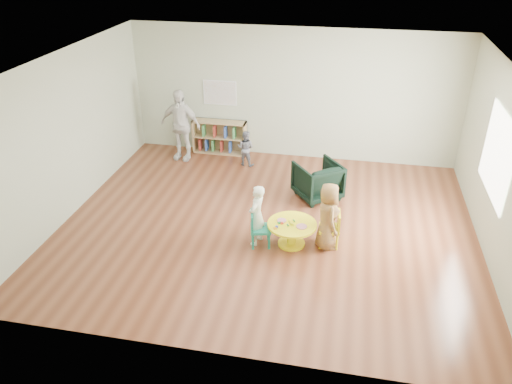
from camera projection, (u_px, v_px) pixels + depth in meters
room at (270, 122)px, 7.73m from camera, size 7.10×7.00×2.80m
activity_table at (292, 230)px, 7.99m from camera, size 0.79×0.79×0.44m
kid_chair_left at (258, 228)px, 7.96m from camera, size 0.39×0.39×0.60m
kid_chair_right at (332, 228)px, 7.95m from camera, size 0.35×0.35×0.61m
bookshelf at (219, 137)px, 11.20m from camera, size 1.20×0.30×0.75m
alphabet_poster at (220, 93)px, 10.84m from camera, size 0.74×0.01×0.54m
armchair at (318, 180)px, 9.35m from camera, size 1.06×1.07×0.70m
child_left at (257, 215)px, 7.92m from camera, size 0.33×0.42×1.03m
child_right at (328, 216)px, 7.81m from camera, size 0.52×0.64×1.12m
toddler at (246, 148)px, 10.59m from camera, size 0.43×0.36×0.77m
adult_caretaker at (180, 125)px, 10.71m from camera, size 0.95×0.49×1.56m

